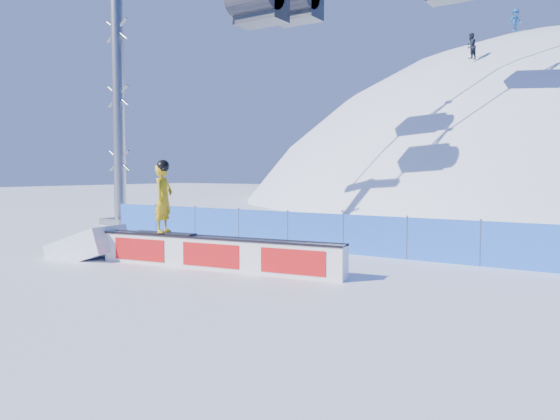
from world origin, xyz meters
The scene contains 6 objects.
ground centered at (0.00, 0.00, 0.00)m, with size 160.00×160.00×0.00m, color white.
snow_hill centered at (0.00, 42.00, -18.00)m, with size 64.00×64.00×64.00m.
safety_fence centered at (0.00, 4.50, 0.60)m, with size 22.05×0.05×1.30m.
rail_box centered at (-2.50, 0.31, 0.41)m, with size 6.97×1.41×0.84m.
snow_ramp centered at (-6.82, -0.27, 0.00)m, with size 2.01×1.34×0.75m, color white, non-canonical shape.
snowboarder centered at (-4.09, 0.10, 1.80)m, with size 1.90×0.76×1.96m.
Camera 1 is at (6.46, -10.22, 2.48)m, focal length 35.00 mm.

